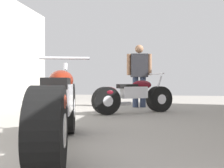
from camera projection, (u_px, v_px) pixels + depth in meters
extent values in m
plane|color=gray|center=(111.00, 127.00, 3.67)|extent=(17.55, 17.55, 0.00)
cylinder|color=black|center=(65.00, 108.00, 3.25)|extent=(0.41, 0.70, 0.66)
cylinder|color=silver|center=(65.00, 108.00, 3.25)|extent=(0.31, 0.31, 0.25)
cylinder|color=black|center=(48.00, 131.00, 1.77)|extent=(0.41, 0.70, 0.66)
cylinder|color=silver|center=(48.00, 131.00, 1.77)|extent=(0.31, 0.31, 0.25)
cube|color=silver|center=(59.00, 98.00, 2.51)|extent=(0.41, 0.70, 0.29)
ellipsoid|color=maroon|center=(61.00, 80.00, 2.73)|extent=(0.40, 0.59, 0.23)
cube|color=black|center=(57.00, 83.00, 2.33)|extent=(0.35, 0.54, 0.10)
ellipsoid|color=maroon|center=(49.00, 102.00, 1.82)|extent=(0.38, 0.51, 0.25)
cylinder|color=silver|center=(65.00, 85.00, 3.21)|extent=(0.12, 0.26, 0.60)
cylinder|color=silver|center=(65.00, 58.00, 3.17)|extent=(0.62, 0.21, 0.04)
cylinder|color=silver|center=(39.00, 133.00, 2.19)|extent=(0.24, 0.57, 0.09)
cylinder|color=black|center=(159.00, 99.00, 5.61)|extent=(0.60, 0.49, 0.58)
cylinder|color=silver|center=(159.00, 99.00, 5.61)|extent=(0.31, 0.31, 0.22)
cylinder|color=black|center=(106.00, 101.00, 5.09)|extent=(0.60, 0.49, 0.58)
cylinder|color=silver|center=(106.00, 101.00, 5.09)|extent=(0.31, 0.31, 0.22)
cube|color=silver|center=(134.00, 92.00, 5.35)|extent=(0.60, 0.49, 0.25)
ellipsoid|color=#5B0F19|center=(142.00, 85.00, 5.42)|extent=(0.52, 0.45, 0.20)
cube|color=black|center=(127.00, 86.00, 5.28)|extent=(0.47, 0.40, 0.09)
ellipsoid|color=#5B0F19|center=(108.00, 92.00, 5.11)|extent=(0.46, 0.41, 0.22)
cylinder|color=silver|center=(158.00, 87.00, 5.59)|extent=(0.21, 0.16, 0.52)
cylinder|color=silver|center=(157.00, 74.00, 5.57)|extent=(0.33, 0.49, 0.03)
cylinder|color=silver|center=(120.00, 104.00, 5.36)|extent=(0.46, 0.34, 0.08)
cylinder|color=#2D3851|center=(143.00, 92.00, 6.57)|extent=(0.18, 0.18, 0.80)
cylinder|color=#2D3851|center=(135.00, 92.00, 6.56)|extent=(0.18, 0.18, 0.80)
cube|color=#2D2D33|center=(139.00, 66.00, 6.56)|extent=(0.48, 0.31, 0.62)
cylinder|color=#9E7051|center=(150.00, 65.00, 6.56)|extent=(0.13, 0.13, 0.56)
cylinder|color=#9E7051|center=(129.00, 65.00, 6.55)|extent=(0.13, 0.13, 0.56)
sphere|color=#9E7051|center=(139.00, 49.00, 6.55)|extent=(0.22, 0.22, 0.22)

